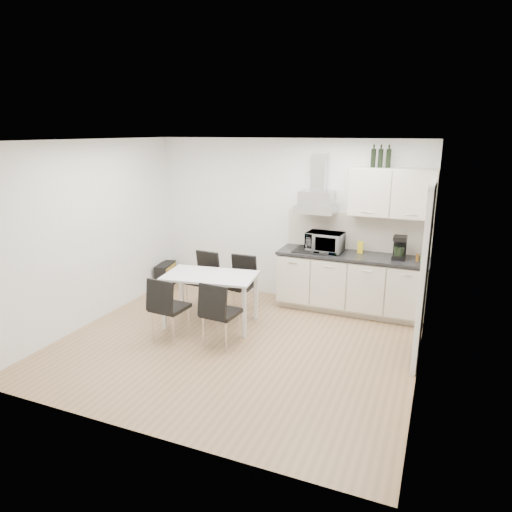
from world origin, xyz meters
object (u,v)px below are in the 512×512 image
Objects in this scene: kitchenette at (355,259)px; chair_far_left at (202,281)px; floor_speaker at (238,282)px; dining_table at (210,281)px; guitar_amp at (166,275)px; chair_far_right at (239,286)px; chair_near_right at (221,313)px; chair_near_left at (170,308)px.

kitchenette reaches higher than chair_far_left.
dining_table is at bearing -71.53° from floor_speaker.
floor_speaker is at bearing 2.29° from guitar_amp.
chair_far_right and chair_near_right have the same top height.
dining_table is 1.55m from floor_speaker.
chair_near_right is at bearing -62.12° from floor_speaker.
chair_far_right reaches higher than guitar_amp.
chair_far_right reaches higher than dining_table.
kitchenette is 2.38m from chair_far_left.
chair_near_left is (-2.06, -1.92, -0.39)m from kitchenette.
kitchenette is 2.21m from dining_table.
kitchenette is at bearing -8.43° from guitar_amp.
chair_far_left and chair_far_right have the same top height.
chair_near_right is at bearing 134.59° from chair_far_left.
chair_far_right is at bearing 107.07° from chair_near_right.
chair_far_right is 2.75× the size of floor_speaker.
dining_table is at bearing -144.39° from kitchenette.
chair_near_left reaches higher than dining_table.
chair_near_left is 0.72m from chair_near_right.
chair_near_right is 2.60m from guitar_amp.
dining_table is 0.72m from chair_near_left.
dining_table reaches higher than floor_speaker.
kitchenette is at bearing -155.71° from chair_far_left.
chair_near_right is (0.71, 0.09, 0.00)m from chair_near_left.
chair_far_left is 1.36m from chair_near_right.
chair_near_left is at bearing 102.85° from chair_far_left.
chair_near_right is at bearing 11.52° from chair_near_left.
dining_table is 1.55× the size of chair_near_right.
chair_far_left is 1.15m from chair_near_left.
chair_far_right is 1.27m from chair_near_left.
guitar_amp is at bearing 144.13° from chair_near_right.
kitchenette is 3.37m from guitar_amp.
chair_near_left reaches higher than floor_speaker.
dining_table is 2.51× the size of guitar_amp.
chair_far_left is (-2.22, -0.78, -0.39)m from kitchenette.
chair_far_right is 1.00× the size of chair_near_right.
dining_table is 0.62m from chair_far_right.
kitchenette reaches higher than chair_far_right.
chair_far_right is 1.05m from floor_speaker.
chair_near_left is (-0.48, -1.17, 0.00)m from chair_far_right.
chair_far_right is (0.21, 0.54, -0.22)m from dining_table.
chair_near_right reaches higher than dining_table.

